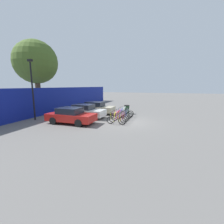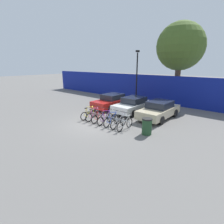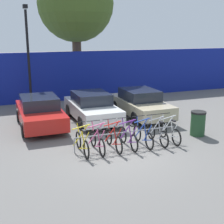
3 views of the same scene
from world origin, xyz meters
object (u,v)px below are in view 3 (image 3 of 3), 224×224
Objects in this scene: bicycle_blue at (143,136)px; car_beige at (140,103)px; trash_bin at (198,123)px; tree_behind_hoarding at (76,4)px; bicycle_white at (169,132)px; car_red at (40,112)px; car_white at (92,107)px; bicycle_pink at (97,141)px; lamp_post at (28,51)px; bicycle_purple at (128,138)px; bicycle_yellow at (82,143)px; bicycle_red at (114,139)px; bicycle_silver at (157,134)px; bike_rack at (126,134)px.

bicycle_blue is 0.40× the size of car_beige.
trash_bin is (2.66, 0.25, 0.14)m from bicycle_blue.
bicycle_white is at bearing -85.30° from tree_behind_hoarding.
car_red is 2.48m from car_white.
car_beige is at bearing -0.78° from car_red.
lamp_post is (-1.40, 7.97, 2.79)m from bicycle_pink.
bicycle_purple is at bearing -121.44° from car_beige.
bicycle_yellow and bicycle_blue have the same top height.
bicycle_pink and bicycle_purple have the same top height.
bicycle_red is 1.00× the size of bicycle_silver.
car_red reaches higher than bicycle_blue.
car_red is (-0.92, 3.85, 0.31)m from bicycle_yellow.
car_red is at bearing 140.14° from bicycle_white.
bicycle_silver is at bearing -69.48° from car_white.
car_red is at bearing -117.45° from tree_behind_hoarding.
tree_behind_hoarding is at bearing 38.58° from lamp_post.
bicycle_red is 1.00× the size of bicycle_blue.
bicycle_pink is 1.00× the size of bicycle_red.
bicycle_yellow is at bearing 177.31° from bicycle_red.
car_red is at bearing 116.06° from bicycle_red.
bicycle_silver is at bearing -1.19° from bicycle_purple.
bicycle_pink is at bearing -68.95° from car_red.
bicycle_purple is 0.40× the size of car_beige.
bicycle_white is (0.54, 0.00, 0.00)m from bicycle_silver.
bicycle_red is 1.00× the size of bicycle_white.
tree_behind_hoarding is (-2.40, 10.53, 5.46)m from trash_bin.
bicycle_pink is 1.00× the size of bicycle_silver.
bicycle_purple is (0.01, -0.15, -0.11)m from bike_rack.
car_beige is at bearing 105.27° from trash_bin.
tree_behind_hoarding reaches higher than car_red.
car_red reaches higher than bicycle_silver.
bicycle_yellow is at bearing -175.23° from bike_rack.
bicycle_blue is at bearing -3.74° from bicycle_pink.
bicycle_purple is 1.77m from bicycle_white.
car_beige is at bearing 57.39° from bike_rack.
bicycle_blue is at bearing -114.15° from car_beige.
bicycle_pink is 2.46m from bicycle_silver.
bicycle_blue and bicycle_silver have the same top height.
trash_bin is (4.51, 0.25, 0.14)m from bicycle_pink.
car_beige is (2.31, 3.79, 0.31)m from bicycle_purple.
car_white is at bearing 71.59° from bicycle_yellow.
lamp_post is at bearing 88.85° from car_red.
bicycle_pink is 0.30× the size of lamp_post.
car_red is at bearing 107.31° from bicycle_pink.
bike_rack is at bearing 176.99° from bicycle_silver.
lamp_post reaches higher than bicycle_blue.
bicycle_yellow is 1.66× the size of trash_bin.
bicycle_pink and bicycle_red have the same top height.
bike_rack is 0.19m from bicycle_purple.
bicycle_pink is at bearing -101.08° from tree_behind_hoarding.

